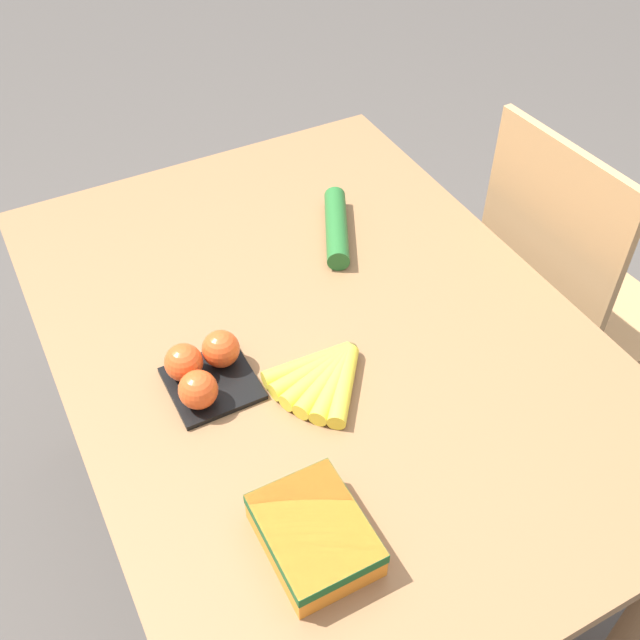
{
  "coord_description": "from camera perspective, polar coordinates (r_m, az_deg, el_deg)",
  "views": [
    {
      "loc": [
        0.86,
        -0.45,
        1.75
      ],
      "look_at": [
        0.0,
        0.0,
        0.78
      ],
      "focal_mm": 42.0,
      "sensor_mm": 36.0,
      "label": 1
    }
  ],
  "objects": [
    {
      "name": "cucumber_near",
      "position": [
        1.59,
        1.27,
        7.1
      ],
      "size": [
        0.23,
        0.14,
        0.05
      ],
      "color": "#236028",
      "rests_on": "dining_table"
    },
    {
      "name": "ground_plane",
      "position": [
        2.0,
        0.0,
        -16.1
      ],
      "size": [
        12.0,
        12.0,
        0.0
      ],
      "primitive_type": "plane",
      "color": "#4C4742"
    },
    {
      "name": "tomato_pack",
      "position": [
        1.3,
        -8.89,
        -3.78
      ],
      "size": [
        0.15,
        0.15,
        0.08
      ],
      "color": "black",
      "rests_on": "dining_table"
    },
    {
      "name": "chair",
      "position": [
        1.92,
        17.98,
        1.27
      ],
      "size": [
        0.44,
        0.43,
        0.97
      ],
      "rotation": [
        0.0,
        0.0,
        3.2
      ],
      "color": "tan",
      "rests_on": "ground_plane"
    },
    {
      "name": "carrot_bag",
      "position": [
        1.1,
        -0.44,
        -15.92
      ],
      "size": [
        0.18,
        0.14,
        0.06
      ],
      "color": "orange",
      "rests_on": "dining_table"
    },
    {
      "name": "banana_bunch",
      "position": [
        1.3,
        0.33,
        -4.31
      ],
      "size": [
        0.17,
        0.18,
        0.03
      ],
      "color": "brown",
      "rests_on": "dining_table"
    },
    {
      "name": "dining_table",
      "position": [
        1.47,
        0.0,
        -3.56
      ],
      "size": [
        1.31,
        0.94,
        0.75
      ],
      "color": "olive",
      "rests_on": "ground_plane"
    }
  ]
}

